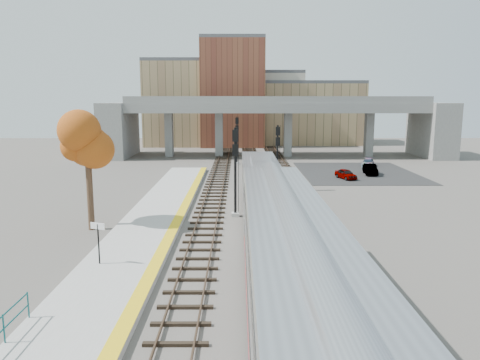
# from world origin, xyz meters

# --- Properties ---
(ground) EXTENTS (160.00, 160.00, 0.00)m
(ground) POSITION_xyz_m (0.00, 0.00, 0.00)
(ground) COLOR #47423D
(ground) RESTS_ON ground
(platform) EXTENTS (4.50, 60.00, 0.35)m
(platform) POSITION_xyz_m (-7.25, 0.00, 0.17)
(platform) COLOR #9E9E99
(platform) RESTS_ON ground
(yellow_strip) EXTENTS (0.70, 60.00, 0.01)m
(yellow_strip) POSITION_xyz_m (-5.35, 0.00, 0.35)
(yellow_strip) COLOR yellow
(yellow_strip) RESTS_ON platform
(tracks) EXTENTS (10.70, 95.00, 0.25)m
(tracks) POSITION_xyz_m (0.93, 12.50, 0.08)
(tracks) COLOR black
(tracks) RESTS_ON ground
(overpass) EXTENTS (54.00, 12.00, 9.50)m
(overpass) POSITION_xyz_m (4.92, 45.00, 5.81)
(overpass) COLOR slate
(overpass) RESTS_ON ground
(buildings_far) EXTENTS (43.00, 21.00, 20.60)m
(buildings_far) POSITION_xyz_m (1.26, 66.57, 7.88)
(buildings_far) COLOR tan
(buildings_far) RESTS_ON ground
(parking_lot) EXTENTS (14.00, 18.00, 0.04)m
(parking_lot) POSITION_xyz_m (14.00, 28.00, 0.02)
(parking_lot) COLOR black
(parking_lot) RESTS_ON ground
(locomotive) EXTENTS (3.02, 19.05, 4.10)m
(locomotive) POSITION_xyz_m (1.00, 7.06, 2.28)
(locomotive) COLOR #A8AAB2
(locomotive) RESTS_ON ground
(coach) EXTENTS (3.03, 25.00, 5.00)m
(coach) POSITION_xyz_m (1.00, -15.55, 2.80)
(coach) COLOR #A8AAB2
(coach) RESTS_ON ground
(signal_mast_near) EXTENTS (0.60, 0.64, 6.99)m
(signal_mast_near) POSITION_xyz_m (-1.10, 5.90, 3.45)
(signal_mast_near) COLOR #9E9E99
(signal_mast_near) RESTS_ON ground
(signal_mast_mid) EXTENTS (0.60, 0.64, 6.60)m
(signal_mast_mid) POSITION_xyz_m (3.00, 16.16, 3.18)
(signal_mast_mid) COLOR #9E9E99
(signal_mast_mid) RESTS_ON ground
(signal_mast_far) EXTENTS (0.60, 0.64, 6.67)m
(signal_mast_far) POSITION_xyz_m (-1.10, 35.65, 3.23)
(signal_mast_far) COLOR #9E9E99
(signal_mast_far) RESTS_ON ground
(station_sign) EXTENTS (0.85, 0.38, 2.27)m
(station_sign) POSITION_xyz_m (-8.38, -5.67, 1.98)
(station_sign) COLOR black
(station_sign) RESTS_ON platform
(tree) EXTENTS (3.60, 3.60, 8.37)m
(tree) POSITION_xyz_m (-11.28, 2.27, 6.21)
(tree) COLOR #382619
(tree) RESTS_ON ground
(car_a) EXTENTS (2.30, 3.58, 1.13)m
(car_a) POSITION_xyz_m (11.50, 23.14, 0.61)
(car_a) COLOR #99999E
(car_a) RESTS_ON parking_lot
(car_b) EXTENTS (1.75, 3.98, 1.27)m
(car_b) POSITION_xyz_m (15.13, 26.15, 0.68)
(car_b) COLOR #99999E
(car_b) RESTS_ON parking_lot
(car_c) EXTENTS (2.66, 4.02, 1.08)m
(car_c) POSITION_xyz_m (16.67, 32.86, 0.58)
(car_c) COLOR #99999E
(car_c) RESTS_ON parking_lot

